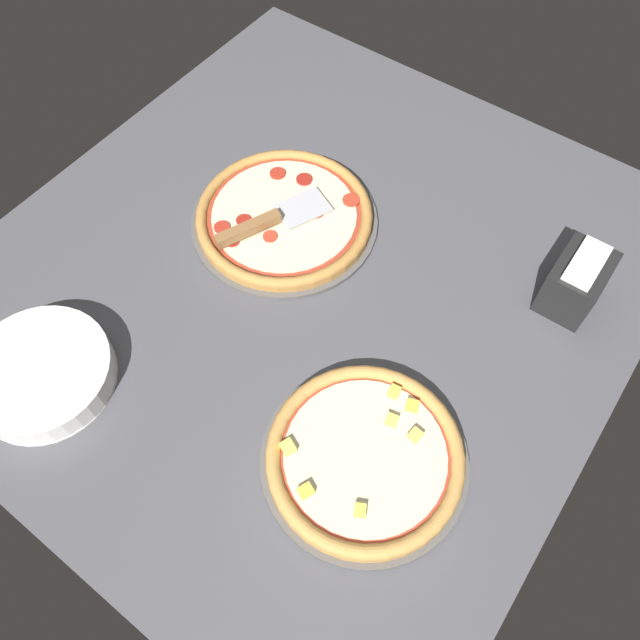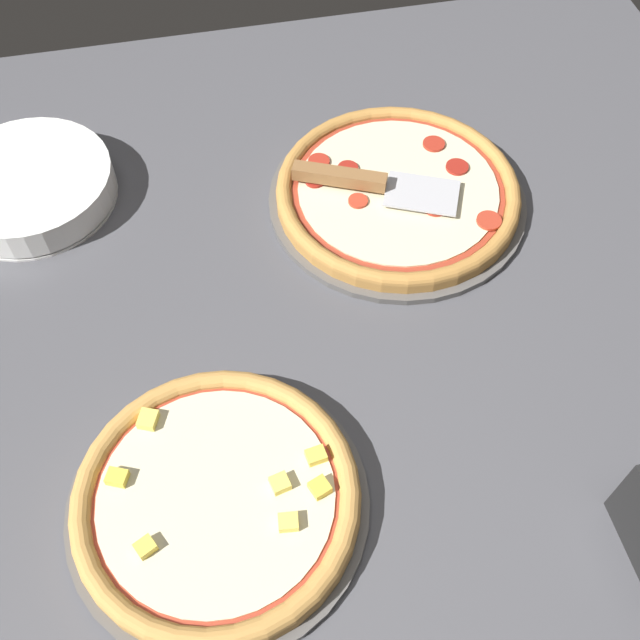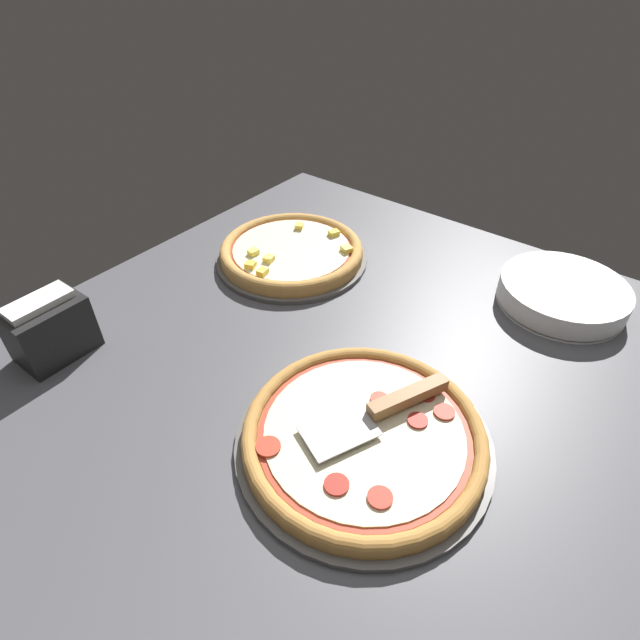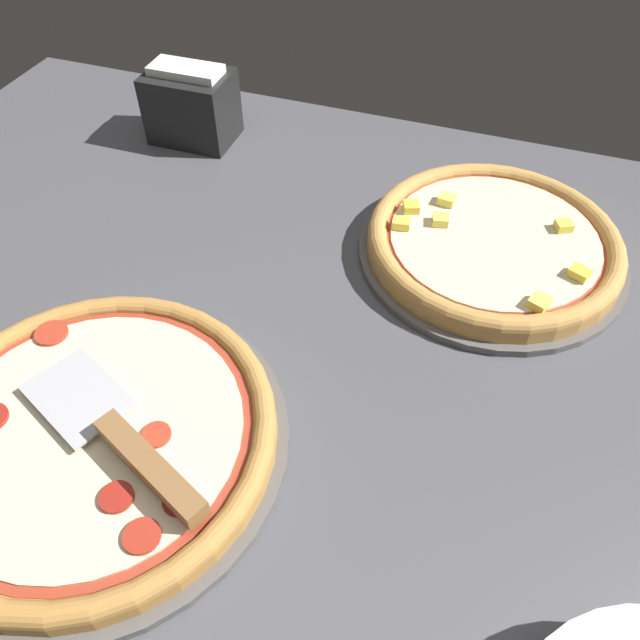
% 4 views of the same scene
% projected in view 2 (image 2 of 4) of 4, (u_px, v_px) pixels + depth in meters
% --- Properties ---
extents(ground_plane, '(1.26, 1.17, 0.04)m').
position_uv_depth(ground_plane, '(367.00, 277.00, 1.04)').
color(ground_plane, '#4C4C51').
extents(pizza_pan_front, '(0.37, 0.37, 0.01)m').
position_uv_depth(pizza_pan_front, '(397.00, 200.00, 1.09)').
color(pizza_pan_front, '#565451').
rests_on(pizza_pan_front, ground_plane).
extents(pizza_front, '(0.35, 0.35, 0.03)m').
position_uv_depth(pizza_front, '(398.00, 191.00, 1.07)').
color(pizza_front, '#B77F3D').
rests_on(pizza_front, pizza_pan_front).
extents(pizza_pan_back, '(0.33, 0.33, 0.01)m').
position_uv_depth(pizza_pan_back, '(219.00, 505.00, 0.82)').
color(pizza_pan_back, '#565451').
rests_on(pizza_pan_back, ground_plane).
extents(pizza_back, '(0.31, 0.31, 0.03)m').
position_uv_depth(pizza_back, '(217.00, 498.00, 0.81)').
color(pizza_back, '#C68E47').
rests_on(pizza_back, pizza_pan_back).
extents(serving_spatula, '(0.23, 0.14, 0.02)m').
position_uv_depth(serving_spatula, '(358.00, 180.00, 1.06)').
color(serving_spatula, '#B7B7BC').
rests_on(serving_spatula, pizza_front).
extents(plate_stack, '(0.24, 0.24, 0.05)m').
position_uv_depth(plate_stack, '(30.00, 186.00, 1.08)').
color(plate_stack, white).
rests_on(plate_stack, ground_plane).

